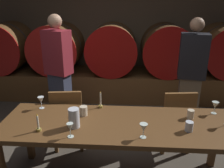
{
  "coord_description": "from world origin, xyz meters",
  "views": [
    {
      "loc": [
        0.31,
        -2.18,
        1.97
      ],
      "look_at": [
        0.14,
        0.42,
        0.99
      ],
      "focal_mm": 37.35,
      "sensor_mm": 36.0,
      "label": 1
    }
  ],
  "objects_px": {
    "dining_table": "(119,129)",
    "wine_barrel_left": "(58,48)",
    "wine_barrel_far_left": "(6,47)",
    "guest_left": "(59,72)",
    "cup_right": "(191,114)",
    "chair_left": "(68,116)",
    "wine_barrel_center": "(112,48)",
    "wine_barrel_far_right": "(224,50)",
    "guest_right": "(191,77)",
    "chair_right": "(176,117)",
    "wine_glass_center": "(143,128)",
    "candle_right": "(101,103)",
    "cup_center": "(189,126)",
    "pitcher": "(74,118)",
    "wine_glass_far_left": "(41,100)",
    "candle_left": "(38,126)",
    "wine_glass_right": "(215,105)",
    "wine_barrel_right": "(166,49)",
    "wine_glass_left": "(70,127)",
    "cup_left": "(84,111)"
  },
  "relations": [
    {
      "from": "wine_barrel_far_left",
      "to": "candle_left",
      "type": "distance_m",
      "value": 3.12
    },
    {
      "from": "chair_right",
      "to": "candle_left",
      "type": "bearing_deg",
      "value": 23.29
    },
    {
      "from": "chair_left",
      "to": "guest_right",
      "type": "distance_m",
      "value": 1.84
    },
    {
      "from": "candle_right",
      "to": "wine_glass_far_left",
      "type": "bearing_deg",
      "value": -174.54
    },
    {
      "from": "pitcher",
      "to": "cup_center",
      "type": "relative_size",
      "value": 2.0
    },
    {
      "from": "wine_barrel_far_right",
      "to": "guest_right",
      "type": "bearing_deg",
      "value": -126.26
    },
    {
      "from": "chair_left",
      "to": "cup_center",
      "type": "height_order",
      "value": "chair_left"
    },
    {
      "from": "chair_left",
      "to": "candle_right",
      "type": "bearing_deg",
      "value": 145.38
    },
    {
      "from": "wine_barrel_far_right",
      "to": "wine_glass_center",
      "type": "relative_size",
      "value": 6.8
    },
    {
      "from": "dining_table",
      "to": "chair_left",
      "type": "bearing_deg",
      "value": 139.71
    },
    {
      "from": "wine_barrel_far_left",
      "to": "wine_glass_left",
      "type": "relative_size",
      "value": 6.88
    },
    {
      "from": "chair_right",
      "to": "pitcher",
      "type": "bearing_deg",
      "value": 26.52
    },
    {
      "from": "wine_barrel_far_right",
      "to": "candle_left",
      "type": "height_order",
      "value": "wine_barrel_far_right"
    },
    {
      "from": "wine_barrel_left",
      "to": "guest_right",
      "type": "bearing_deg",
      "value": -28.69
    },
    {
      "from": "chair_right",
      "to": "cup_left",
      "type": "distance_m",
      "value": 1.27
    },
    {
      "from": "wine_barrel_center",
      "to": "chair_right",
      "type": "relative_size",
      "value": 1.1
    },
    {
      "from": "wine_barrel_right",
      "to": "cup_right",
      "type": "xyz_separation_m",
      "value": [
        -0.07,
        -2.3,
        -0.21
      ]
    },
    {
      "from": "dining_table",
      "to": "wine_barrel_left",
      "type": "bearing_deg",
      "value": 118.42
    },
    {
      "from": "cup_center",
      "to": "cup_right",
      "type": "height_order",
      "value": "cup_center"
    },
    {
      "from": "candle_right",
      "to": "wine_glass_right",
      "type": "relative_size",
      "value": 1.49
    },
    {
      "from": "wine_barrel_far_left",
      "to": "candle_right",
      "type": "distance_m",
      "value": 3.03
    },
    {
      "from": "guest_right",
      "to": "cup_center",
      "type": "height_order",
      "value": "guest_right"
    },
    {
      "from": "chair_left",
      "to": "wine_barrel_far_left",
      "type": "bearing_deg",
      "value": -54.59
    },
    {
      "from": "dining_table",
      "to": "pitcher",
      "type": "xyz_separation_m",
      "value": [
        -0.44,
        -0.11,
        0.17
      ]
    },
    {
      "from": "candle_left",
      "to": "candle_right",
      "type": "distance_m",
      "value": 0.77
    },
    {
      "from": "cup_left",
      "to": "guest_right",
      "type": "bearing_deg",
      "value": 36.46
    },
    {
      "from": "wine_barrel_left",
      "to": "chair_left",
      "type": "distance_m",
      "value": 2.03
    },
    {
      "from": "dining_table",
      "to": "cup_left",
      "type": "height_order",
      "value": "cup_left"
    },
    {
      "from": "guest_right",
      "to": "pitcher",
      "type": "height_order",
      "value": "guest_right"
    },
    {
      "from": "cup_left",
      "to": "candle_left",
      "type": "bearing_deg",
      "value": -137.59
    },
    {
      "from": "cup_left",
      "to": "wine_barrel_far_left",
      "type": "bearing_deg",
      "value": 130.93
    },
    {
      "from": "wine_barrel_far_left",
      "to": "guest_left",
      "type": "height_order",
      "value": "guest_left"
    },
    {
      "from": "wine_barrel_center",
      "to": "wine_glass_right",
      "type": "bearing_deg",
      "value": -59.61
    },
    {
      "from": "wine_glass_left",
      "to": "cup_right",
      "type": "relative_size",
      "value": 1.49
    },
    {
      "from": "wine_barrel_left",
      "to": "cup_center",
      "type": "relative_size",
      "value": 9.78
    },
    {
      "from": "chair_right",
      "to": "candle_right",
      "type": "height_order",
      "value": "candle_right"
    },
    {
      "from": "wine_barrel_left",
      "to": "wine_glass_far_left",
      "type": "bearing_deg",
      "value": -79.15
    },
    {
      "from": "wine_barrel_left",
      "to": "cup_right",
      "type": "distance_m",
      "value": 3.11
    },
    {
      "from": "dining_table",
      "to": "wine_barrel_far_left",
      "type": "bearing_deg",
      "value": 134.32
    },
    {
      "from": "guest_right",
      "to": "wine_glass_far_left",
      "type": "bearing_deg",
      "value": 34.12
    },
    {
      "from": "wine_barrel_far_right",
      "to": "candle_left",
      "type": "relative_size",
      "value": 5.12
    },
    {
      "from": "wine_barrel_center",
      "to": "candle_right",
      "type": "xyz_separation_m",
      "value": [
        -0.0,
        -2.1,
        -0.2
      ]
    },
    {
      "from": "wine_barrel_far_left",
      "to": "cup_center",
      "type": "relative_size",
      "value": 9.78
    },
    {
      "from": "wine_barrel_center",
      "to": "cup_right",
      "type": "distance_m",
      "value": 2.51
    },
    {
      "from": "chair_right",
      "to": "wine_barrel_right",
      "type": "bearing_deg",
      "value": -99.6
    },
    {
      "from": "wine_glass_left",
      "to": "candle_right",
      "type": "bearing_deg",
      "value": 71.47
    },
    {
      "from": "guest_right",
      "to": "wine_glass_left",
      "type": "distance_m",
      "value": 2.05
    },
    {
      "from": "guest_right",
      "to": "cup_center",
      "type": "bearing_deg",
      "value": 84.94
    },
    {
      "from": "wine_barrel_left",
      "to": "guest_left",
      "type": "distance_m",
      "value": 1.28
    },
    {
      "from": "guest_left",
      "to": "wine_glass_center",
      "type": "relative_size",
      "value": 12.27
    }
  ]
}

